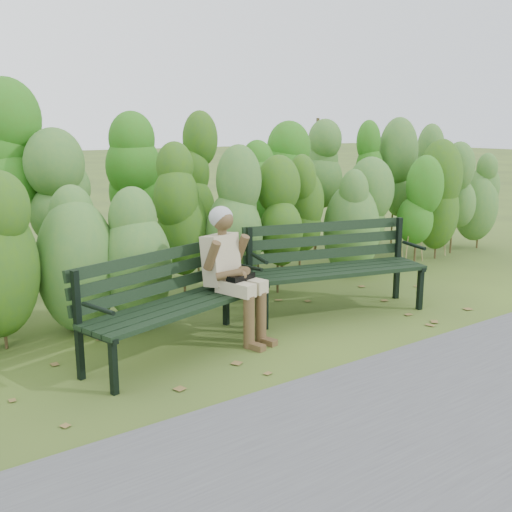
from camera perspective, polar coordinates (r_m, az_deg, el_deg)
ground at (r=6.00m, az=1.94°, el=-7.61°), size 80.00×80.00×0.00m
footpath at (r=4.60m, az=19.34°, el=-14.92°), size 60.00×2.50×0.01m
hedge_band at (r=7.25m, az=-6.95°, el=6.07°), size 11.04×1.67×2.42m
leaf_litter at (r=5.58m, az=-0.18°, el=-9.15°), size 5.39×2.28×0.01m
bench_left at (r=5.48m, az=-8.22°, el=-3.70°), size 1.95×1.06×0.93m
bench_right at (r=6.70m, az=7.31°, el=-0.37°), size 2.06×1.11×0.98m
seated_woman at (r=5.73m, az=-2.38°, el=-0.87°), size 0.53×0.78×1.30m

